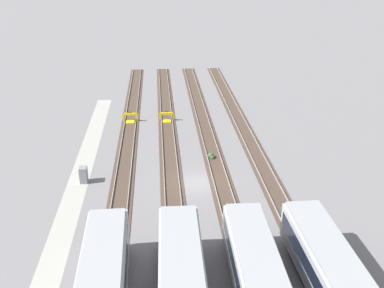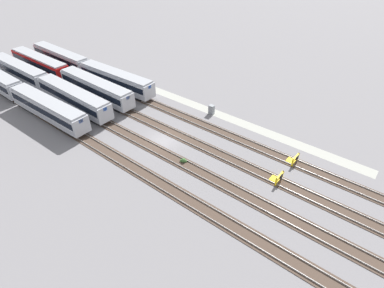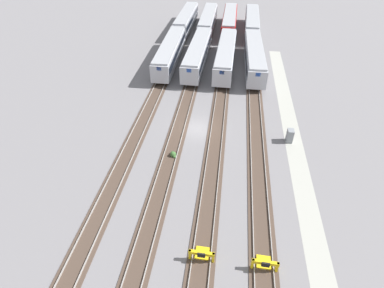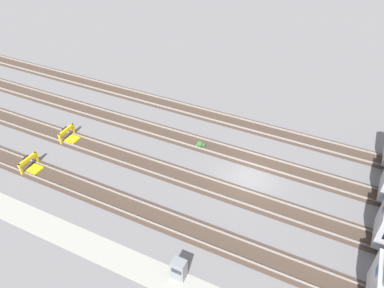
% 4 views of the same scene
% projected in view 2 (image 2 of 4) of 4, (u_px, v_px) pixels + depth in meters
% --- Properties ---
extents(ground_plane, '(400.00, 400.00, 0.00)m').
position_uv_depth(ground_plane, '(164.00, 140.00, 45.02)').
color(ground_plane, slate).
extents(service_walkway, '(54.00, 2.00, 0.01)m').
position_uv_depth(service_walkway, '(208.00, 110.00, 52.22)').
color(service_walkway, '#9E9E93').
rests_on(service_walkway, ground).
extents(rail_track_nearest, '(90.00, 2.24, 0.21)m').
position_uv_depth(rail_track_nearest, '(193.00, 120.00, 49.50)').
color(rail_track_nearest, '#47382D').
rests_on(rail_track_nearest, ground).
extents(rail_track_near_inner, '(90.00, 2.24, 0.21)m').
position_uv_depth(rail_track_near_inner, '(174.00, 133.00, 46.50)').
color(rail_track_near_inner, '#47382D').
rests_on(rail_track_near_inner, ground).
extents(rail_track_middle, '(90.00, 2.24, 0.21)m').
position_uv_depth(rail_track_middle, '(153.00, 148.00, 43.49)').
color(rail_track_middle, '#47382D').
rests_on(rail_track_middle, ground).
extents(rail_track_far_inner, '(90.00, 2.24, 0.21)m').
position_uv_depth(rail_track_far_inner, '(128.00, 164.00, 40.49)').
color(rail_track_far_inner, '#47382D').
rests_on(rail_track_far_inner, ground).
extents(subway_car_front_row_leftmost, '(18.04, 3.12, 3.70)m').
position_uv_depth(subway_car_front_row_leftmost, '(48.00, 108.00, 48.65)').
color(subway_car_front_row_leftmost, '#ADAFB7').
rests_on(subway_car_front_row_leftmost, ground).
extents(subway_car_front_row_left_inner, '(18.06, 3.25, 3.70)m').
position_uv_depth(subway_car_front_row_left_inner, '(116.00, 79.00, 57.59)').
color(subway_car_front_row_left_inner, '#ADAFB7').
rests_on(subway_car_front_row_left_inner, ground).
extents(subway_car_front_row_right_inner, '(18.06, 3.21, 3.70)m').
position_uv_depth(subway_car_front_row_right_inner, '(74.00, 98.00, 51.65)').
color(subway_car_front_row_right_inner, '#ADAFB7').
rests_on(subway_car_front_row_right_inner, ground).
extents(subway_car_front_row_rightmost, '(18.05, 3.15, 3.70)m').
position_uv_depth(subway_car_front_row_rightmost, '(96.00, 88.00, 54.63)').
color(subway_car_front_row_rightmost, '#ADAFB7').
rests_on(subway_car_front_row_rightmost, ground).
extents(subway_car_back_row_leftmost, '(18.05, 3.16, 3.70)m').
position_uv_depth(subway_car_back_row_leftmost, '(61.00, 57.00, 66.86)').
color(subway_car_back_row_leftmost, '#ADAFB7').
rests_on(subway_car_back_row_leftmost, ground).
extents(subway_car_back_row_centre, '(18.01, 2.89, 3.70)m').
position_uv_depth(subway_car_back_row_centre, '(20.00, 71.00, 60.85)').
color(subway_car_back_row_centre, '#ADAFB7').
rests_on(subway_car_back_row_centre, ground).
extents(subway_car_back_row_rightmost, '(18.01, 2.87, 3.70)m').
position_uv_depth(subway_car_back_row_rightmost, '(40.00, 63.00, 64.03)').
color(subway_car_back_row_rightmost, '#A80F0F').
rests_on(subway_car_back_row_rightmost, ground).
extents(bumper_stop_nearest_track, '(1.36, 2.01, 1.22)m').
position_uv_depth(bumper_stop_nearest_track, '(293.00, 159.00, 40.64)').
color(bumper_stop_nearest_track, gold).
rests_on(bumper_stop_nearest_track, ground).
extents(bumper_stop_near_inner_track, '(1.35, 2.00, 1.22)m').
position_uv_depth(bumper_stop_near_inner_track, '(277.00, 178.00, 37.70)').
color(bumper_stop_near_inner_track, gold).
rests_on(bumper_stop_near_inner_track, ground).
extents(electrical_cabinet, '(0.90, 0.73, 1.60)m').
position_uv_depth(electrical_cabinet, '(211.00, 109.00, 50.84)').
color(electrical_cabinet, gray).
rests_on(electrical_cabinet, ground).
extents(weed_clump, '(0.92, 0.70, 0.64)m').
position_uv_depth(weed_clump, '(183.00, 161.00, 40.84)').
color(weed_clump, '#38602D').
rests_on(weed_clump, ground).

